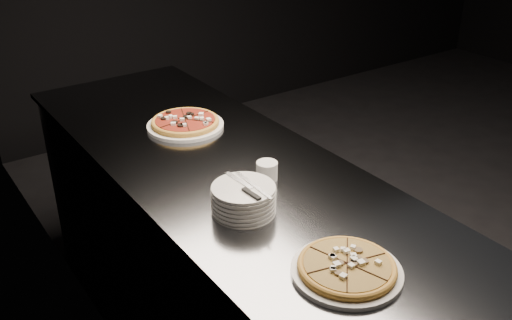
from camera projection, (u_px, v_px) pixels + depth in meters
wall_left at (126, 58)px, 1.54m from camera, size 0.02×5.00×2.80m
counter at (243, 281)px, 2.16m from camera, size 0.74×2.44×0.92m
pizza_mushroom at (347, 268)px, 1.47m from camera, size 0.31×0.31×0.03m
pizza_tomato at (185, 123)px, 2.30m from camera, size 0.32×0.32×0.04m
plate_stack at (244, 199)px, 1.72m from camera, size 0.19×0.19×0.09m
cutlery at (248, 187)px, 1.70m from camera, size 0.08×0.21×0.01m
ramekin at (267, 170)px, 1.91m from camera, size 0.07×0.07×0.06m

